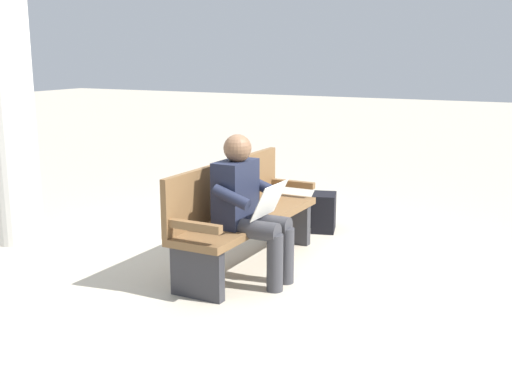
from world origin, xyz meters
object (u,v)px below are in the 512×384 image
at_px(bench_near, 241,214).
at_px(backpack, 323,213).
at_px(support_pillar, 1,20).
at_px(person_seated, 248,205).

bearing_deg(bench_near, backpack, 170.93).
bearing_deg(support_pillar, bench_near, 98.27).
bearing_deg(backpack, support_pillar, -56.43).
bearing_deg(support_pillar, backpack, 123.57).
distance_m(bench_near, backpack, 1.39).
height_order(bench_near, person_seated, person_seated).
bearing_deg(bench_near, person_seated, 37.62).
xyz_separation_m(bench_near, backpack, (-1.34, 0.23, -0.27)).
relative_size(backpack, support_pillar, 0.09).
bearing_deg(bench_near, support_pillar, -80.98).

